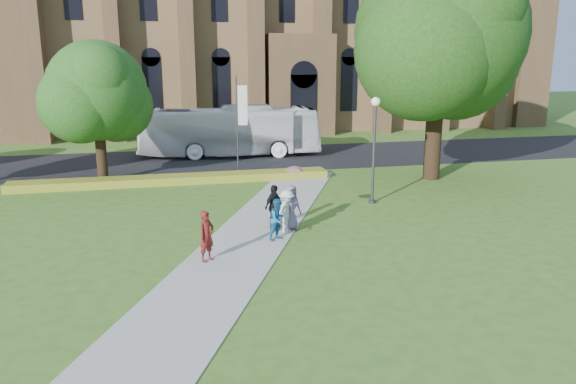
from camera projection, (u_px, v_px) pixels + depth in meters
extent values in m
plane|color=#39651E|center=(243.00, 260.00, 20.26)|extent=(160.00, 160.00, 0.00)
cube|color=black|center=(200.00, 161.00, 39.18)|extent=(160.00, 10.00, 0.02)
cube|color=#B2B2A8|center=(239.00, 250.00, 21.20)|extent=(15.58, 28.54, 0.04)
cube|color=gold|center=(174.00, 180.00, 32.25)|extent=(18.00, 1.40, 0.45)
cube|color=brown|center=(279.00, 42.00, 58.27)|extent=(52.00, 16.00, 17.00)
cube|color=brown|center=(4.00, 13.00, 45.79)|extent=(3.50, 3.50, 21.00)
cube|color=brown|center=(531.00, 21.00, 56.56)|extent=(3.50, 3.50, 21.00)
cube|color=brown|center=(300.00, 85.00, 50.71)|extent=(6.00, 2.50, 9.00)
cylinder|color=#38383D|center=(374.00, 156.00, 27.49)|extent=(0.14, 0.14, 4.80)
sphere|color=white|center=(376.00, 102.00, 26.86)|extent=(0.44, 0.44, 0.44)
cylinder|color=#38383D|center=(372.00, 201.00, 28.04)|extent=(0.36, 0.36, 0.15)
cylinder|color=#332114|center=(434.00, 124.00, 32.74)|extent=(0.96, 0.96, 6.60)
sphere|color=#19390F|center=(440.00, 33.00, 31.52)|extent=(9.60, 9.60, 9.60)
cylinder|color=#332114|center=(101.00, 147.00, 32.17)|extent=(0.60, 0.60, 4.12)
sphere|color=#184815|center=(96.00, 91.00, 31.41)|extent=(5.60, 5.60, 5.60)
cylinder|color=#38383D|center=(237.00, 125.00, 34.36)|extent=(0.10, 0.10, 6.00)
cube|color=white|center=(242.00, 105.00, 34.16)|extent=(0.60, 0.02, 2.40)
imported|color=white|center=(230.00, 131.00, 40.57)|extent=(13.20, 4.15, 3.62)
imported|color=#5D1815|center=(207.00, 236.00, 19.86)|extent=(0.80, 0.78, 1.85)
imported|color=#1C5E8E|center=(278.00, 219.00, 22.16)|extent=(1.03, 0.97, 1.69)
imported|color=silver|center=(287.00, 211.00, 23.08)|extent=(1.28, 1.31, 1.80)
imported|color=black|center=(274.00, 206.00, 23.73)|extent=(1.12, 1.05, 1.85)
imported|color=slate|center=(291.00, 207.00, 23.49)|extent=(1.08, 0.87, 1.92)
imported|color=#E6A2A9|center=(294.00, 176.00, 23.31)|extent=(0.84, 0.84, 0.68)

